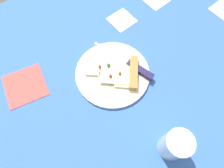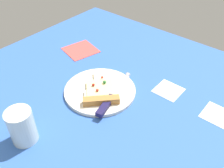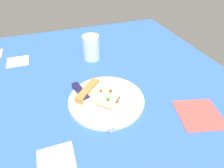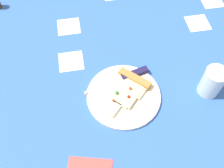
{
  "view_description": "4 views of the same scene",
  "coord_description": "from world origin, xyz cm",
  "px_view_note": "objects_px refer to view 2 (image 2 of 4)",
  "views": [
    {
      "loc": [
        27.26,
        17.78,
        59.57
      ],
      "look_at": [
        10.57,
        -2.51,
        2.15
      ],
      "focal_mm": 31.32,
      "sensor_mm": 36.0,
      "label": 1
    },
    {
      "loc": [
        -38.33,
        41.9,
        57.66
      ],
      "look_at": [
        4.37,
        -8.95,
        3.31
      ],
      "focal_mm": 39.68,
      "sensor_mm": 36.0,
      "label": 2
    },
    {
      "loc": [
        -6.02,
        -50.44,
        43.49
      ],
      "look_at": [
        10.71,
        -2.34,
        3.79
      ],
      "focal_mm": 30.34,
      "sensor_mm": 36.0,
      "label": 3
    },
    {
      "loc": [
        50.43,
        -17.46,
        77.11
      ],
      "look_at": [
        3.55,
        -9.3,
        2.88
      ],
      "focal_mm": 41.74,
      "sensor_mm": 36.0,
      "label": 4
    }
  ],
  "objects_px": {
    "plate": "(100,90)",
    "knife": "(111,97)",
    "pizza_slice": "(100,92)",
    "napkin": "(81,50)",
    "drinking_glass": "(22,126)"
  },
  "relations": [
    {
      "from": "plate",
      "to": "drinking_glass",
      "type": "height_order",
      "value": "drinking_glass"
    },
    {
      "from": "drinking_glass",
      "to": "plate",
      "type": "bearing_deg",
      "value": -94.89
    },
    {
      "from": "pizza_slice",
      "to": "napkin",
      "type": "relative_size",
      "value": 1.38
    },
    {
      "from": "knife",
      "to": "drinking_glass",
      "type": "xyz_separation_m",
      "value": [
        0.09,
        0.28,
        0.04
      ]
    },
    {
      "from": "drinking_glass",
      "to": "knife",
      "type": "bearing_deg",
      "value": -106.91
    },
    {
      "from": "plate",
      "to": "napkin",
      "type": "distance_m",
      "value": 0.3
    },
    {
      "from": "drinking_glass",
      "to": "pizza_slice",
      "type": "bearing_deg",
      "value": -99.08
    },
    {
      "from": "plate",
      "to": "drinking_glass",
      "type": "bearing_deg",
      "value": 85.11
    },
    {
      "from": "plate",
      "to": "pizza_slice",
      "type": "height_order",
      "value": "pizza_slice"
    },
    {
      "from": "plate",
      "to": "pizza_slice",
      "type": "relative_size",
      "value": 1.4
    },
    {
      "from": "plate",
      "to": "pizza_slice",
      "type": "xyz_separation_m",
      "value": [
        -0.02,
        0.02,
        0.01
      ]
    },
    {
      "from": "drinking_glass",
      "to": "napkin",
      "type": "relative_size",
      "value": 0.83
    },
    {
      "from": "pizza_slice",
      "to": "plate",
      "type": "bearing_deg",
      "value": 90.06
    },
    {
      "from": "pizza_slice",
      "to": "knife",
      "type": "distance_m",
      "value": 0.04
    },
    {
      "from": "plate",
      "to": "knife",
      "type": "distance_m",
      "value": 0.06
    }
  ]
}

